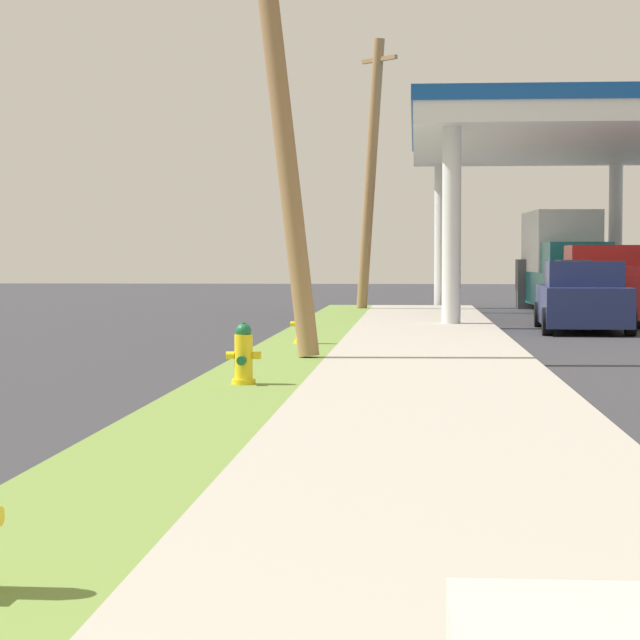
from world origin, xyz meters
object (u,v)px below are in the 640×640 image
fire_hydrant_second (244,357)px  car_black_by_near_pump (625,291)px  utility_pole_midground (272,28)px  utility_pole_background (371,172)px  car_navy_by_far_pump (582,299)px  truck_teal_on_apron (564,263)px  truck_red_at_forecourt (609,287)px  fire_hydrant_third (302,325)px

fire_hydrant_second → car_black_by_near_pump: bearing=69.1°
utility_pole_midground → utility_pole_background: bearing=87.3°
car_navy_by_far_pump → truck_teal_on_apron: size_ratio=0.70×
truck_red_at_forecourt → truck_teal_on_apron: size_ratio=0.84×
fire_hydrant_third → car_navy_by_far_pump: (5.74, 6.30, 0.28)m
fire_hydrant_second → utility_pole_background: (0.72, 23.24, 3.78)m
fire_hydrant_second → car_navy_by_far_pump: size_ratio=0.16×
truck_teal_on_apron → car_black_by_near_pump: bearing=-74.4°
fire_hydrant_third → truck_red_at_forecourt: size_ratio=0.14×
truck_teal_on_apron → utility_pole_background: bearing=-164.2°
utility_pole_midground → car_navy_by_far_pump: 11.84m
fire_hydrant_third → truck_red_at_forecourt: (6.83, 9.74, 0.47)m
utility_pole_midground → truck_teal_on_apron: utility_pole_midground is taller
fire_hydrant_second → utility_pole_background: size_ratio=0.09×
fire_hydrant_second → truck_teal_on_apron: size_ratio=0.11×
truck_teal_on_apron → car_navy_by_far_pump: bearing=-94.5°
fire_hydrant_second → fire_hydrant_third: same height
car_black_by_near_pump → truck_teal_on_apron: truck_teal_on_apron is taller
utility_pole_background → truck_teal_on_apron: 6.77m
fire_hydrant_second → car_black_by_near_pump: (7.87, 20.65, 0.28)m
fire_hydrant_second → utility_pole_background: utility_pole_background is taller
utility_pole_background → car_navy_by_far_pump: size_ratio=1.76×
utility_pole_background → truck_red_at_forecourt: size_ratio=1.48×
utility_pole_background → car_navy_by_far_pump: (5.08, -9.59, -3.50)m
utility_pole_midground → truck_teal_on_apron: size_ratio=1.53×
fire_hydrant_third → car_navy_by_far_pump: car_navy_by_far_pump is taller
fire_hydrant_third → utility_pole_background: (0.66, 15.88, 3.78)m
fire_hydrant_third → truck_red_at_forecourt: truck_red_at_forecourt is taller
truck_teal_on_apron → truck_red_at_forecourt: bearing=-88.4°
utility_pole_midground → car_navy_by_far_pump: (5.95, 9.22, -4.45)m
fire_hydrant_second → fire_hydrant_third: (0.06, 7.36, 0.00)m
car_black_by_near_pump → car_navy_by_far_pump: (-2.07, -7.00, 0.00)m
utility_pole_midground → car_black_by_near_pump: utility_pole_midground is taller
utility_pole_midground → truck_red_at_forecourt: 15.10m
utility_pole_background → car_navy_by_far_pump: utility_pole_background is taller
fire_hydrant_second → utility_pole_background: bearing=88.2°
car_navy_by_far_pump → truck_red_at_forecourt: 3.62m
fire_hydrant_second → utility_pole_midground: bearing=92.0°
truck_teal_on_apron → fire_hydrant_third: bearing=-110.6°
fire_hydrant_third → utility_pole_midground: size_ratio=0.07×
fire_hydrant_third → utility_pole_midground: bearing=-94.1°
fire_hydrant_third → car_black_by_near_pump: size_ratio=0.16×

